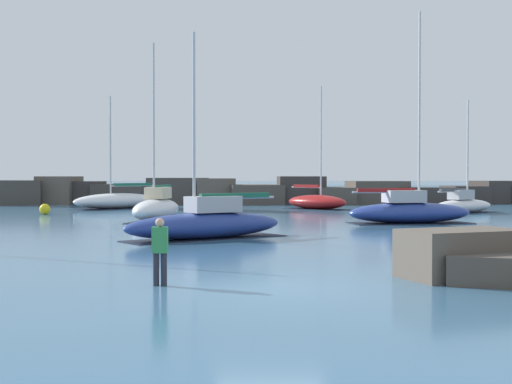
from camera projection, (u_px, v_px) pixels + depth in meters
name	position (u px, v px, depth m)	size (l,w,h in m)	color
ground_plane	(271.00, 288.00, 15.98)	(600.00, 600.00, 0.00)	#3D6B8E
open_sea_beyond	(243.00, 190.00, 122.47)	(400.00, 116.00, 0.01)	#2D5B7F
breakwater_jetty	(244.00, 193.00, 62.47)	(58.93, 7.10, 2.42)	#4C443D
foreground_rocks	(411.00, 267.00, 15.89)	(19.13, 8.31, 1.39)	brown
sailboat_moored_0	(409.00, 211.00, 37.33)	(6.95, 3.47, 11.08)	navy
sailboat_moored_1	(117.00, 201.00, 53.57)	(6.94, 6.88, 8.43)	white
sailboat_moored_2	(317.00, 202.00, 52.72)	(5.24, 5.44, 9.04)	maroon
sailboat_moored_4	(463.00, 204.00, 47.52)	(5.74, 5.09, 7.58)	white
sailboat_moored_6	(207.00, 223.00, 28.33)	(6.94, 5.61, 8.13)	navy
sailboat_moored_8	(157.00, 208.00, 39.44)	(3.01, 6.30, 9.74)	white
mooring_buoy_orange_near	(45.00, 209.00, 45.62)	(0.69, 0.69, 0.89)	yellow
person_on_rocks	(160.00, 248.00, 16.27)	(0.36, 0.22, 1.55)	#282833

